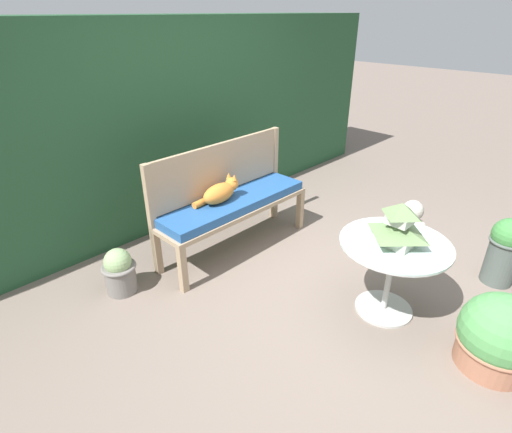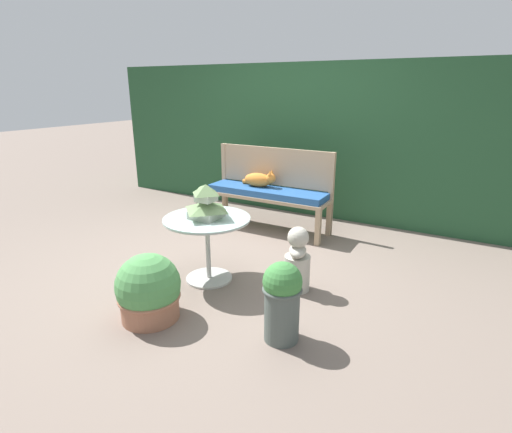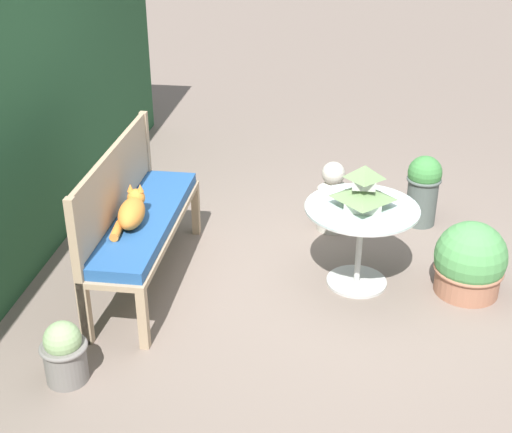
{
  "view_description": "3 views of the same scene",
  "coord_description": "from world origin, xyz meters",
  "px_view_note": "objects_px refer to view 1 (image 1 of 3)",
  "views": [
    {
      "loc": [
        -2.33,
        -1.4,
        2.11
      ],
      "look_at": [
        -0.21,
        0.67,
        0.56
      ],
      "focal_mm": 28.0,
      "sensor_mm": 36.0,
      "label": 1
    },
    {
      "loc": [
        2.23,
        -3.18,
        1.75
      ],
      "look_at": [
        0.18,
        0.41,
        0.41
      ],
      "focal_mm": 28.0,
      "sensor_mm": 36.0,
      "label": 2
    },
    {
      "loc": [
        -4.34,
        -0.29,
        2.81
      ],
      "look_at": [
        -0.17,
        0.3,
        0.64
      ],
      "focal_mm": 50.0,
      "sensor_mm": 36.0,
      "label": 3
    }
  ],
  "objects_px": {
    "garden_bench": "(235,206)",
    "pagoda_birdhouse": "(399,226)",
    "potted_plant_hedge_corner": "(119,271)",
    "garden_bust": "(408,233)",
    "cat": "(220,192)",
    "patio_table": "(393,257)",
    "potted_plant_table_far": "(498,337)",
    "potted_plant_bench_left": "(505,249)"
  },
  "relations": [
    {
      "from": "garden_bust",
      "to": "potted_plant_hedge_corner",
      "type": "height_order",
      "value": "garden_bust"
    },
    {
      "from": "cat",
      "to": "potted_plant_hedge_corner",
      "type": "distance_m",
      "value": 1.1
    },
    {
      "from": "cat",
      "to": "potted_plant_bench_left",
      "type": "height_order",
      "value": "cat"
    },
    {
      "from": "cat",
      "to": "garden_bust",
      "type": "bearing_deg",
      "value": -55.21
    },
    {
      "from": "garden_bust",
      "to": "potted_plant_hedge_corner",
      "type": "bearing_deg",
      "value": -146.79
    },
    {
      "from": "pagoda_birdhouse",
      "to": "potted_plant_hedge_corner",
      "type": "xyz_separation_m",
      "value": [
        -1.32,
        1.69,
        -0.55
      ]
    },
    {
      "from": "cat",
      "to": "patio_table",
      "type": "xyz_separation_m",
      "value": [
        0.32,
        -1.55,
        -0.14
      ]
    },
    {
      "from": "garden_bust",
      "to": "potted_plant_hedge_corner",
      "type": "xyz_separation_m",
      "value": [
        -2.13,
        1.47,
        -0.08
      ]
    },
    {
      "from": "patio_table",
      "to": "garden_bust",
      "type": "height_order",
      "value": "patio_table"
    },
    {
      "from": "cat",
      "to": "potted_plant_bench_left",
      "type": "relative_size",
      "value": 0.81
    },
    {
      "from": "cat",
      "to": "garden_bust",
      "type": "relative_size",
      "value": 0.82
    },
    {
      "from": "potted_plant_table_far",
      "to": "potted_plant_bench_left",
      "type": "relative_size",
      "value": 0.89
    },
    {
      "from": "patio_table",
      "to": "potted_plant_bench_left",
      "type": "bearing_deg",
      "value": -26.68
    },
    {
      "from": "cat",
      "to": "garden_bench",
      "type": "bearing_deg",
      "value": -24.84
    },
    {
      "from": "cat",
      "to": "garden_bust",
      "type": "distance_m",
      "value": 1.78
    },
    {
      "from": "garden_bust",
      "to": "potted_plant_hedge_corner",
      "type": "distance_m",
      "value": 2.58
    },
    {
      "from": "garden_bench",
      "to": "pagoda_birdhouse",
      "type": "bearing_deg",
      "value": -83.03
    },
    {
      "from": "cat",
      "to": "potted_plant_bench_left",
      "type": "xyz_separation_m",
      "value": [
        1.34,
        -2.07,
        -0.3
      ]
    },
    {
      "from": "cat",
      "to": "patio_table",
      "type": "height_order",
      "value": "cat"
    },
    {
      "from": "garden_bust",
      "to": "potted_plant_hedge_corner",
      "type": "relative_size",
      "value": 1.49
    },
    {
      "from": "garden_bench",
      "to": "potted_plant_hedge_corner",
      "type": "xyz_separation_m",
      "value": [
        -1.13,
        0.19,
        -0.26
      ]
    },
    {
      "from": "potted_plant_table_far",
      "to": "pagoda_birdhouse",
      "type": "bearing_deg",
      "value": 89.6
    },
    {
      "from": "garden_bench",
      "to": "pagoda_birdhouse",
      "type": "relative_size",
      "value": 4.66
    },
    {
      "from": "patio_table",
      "to": "potted_plant_hedge_corner",
      "type": "distance_m",
      "value": 2.17
    },
    {
      "from": "patio_table",
      "to": "garden_bust",
      "type": "xyz_separation_m",
      "value": [
        0.81,
        0.23,
        -0.21
      ]
    },
    {
      "from": "cat",
      "to": "potted_plant_hedge_corner",
      "type": "height_order",
      "value": "cat"
    },
    {
      "from": "cat",
      "to": "patio_table",
      "type": "bearing_deg",
      "value": -84.07
    },
    {
      "from": "patio_table",
      "to": "potted_plant_bench_left",
      "type": "height_order",
      "value": "patio_table"
    },
    {
      "from": "potted_plant_hedge_corner",
      "to": "potted_plant_bench_left",
      "type": "bearing_deg",
      "value": -43.35
    },
    {
      "from": "pagoda_birdhouse",
      "to": "garden_bust",
      "type": "xyz_separation_m",
      "value": [
        0.81,
        0.23,
        -0.47
      ]
    },
    {
      "from": "garden_bench",
      "to": "potted_plant_hedge_corner",
      "type": "height_order",
      "value": "garden_bench"
    },
    {
      "from": "garden_bench",
      "to": "potted_plant_bench_left",
      "type": "distance_m",
      "value": 2.36
    },
    {
      "from": "potted_plant_hedge_corner",
      "to": "pagoda_birdhouse",
      "type": "bearing_deg",
      "value": -52.16
    },
    {
      "from": "cat",
      "to": "potted_plant_table_far",
      "type": "distance_m",
      "value": 2.38
    },
    {
      "from": "garden_bench",
      "to": "patio_table",
      "type": "bearing_deg",
      "value": -83.03
    },
    {
      "from": "pagoda_birdhouse",
      "to": "garden_bust",
      "type": "height_order",
      "value": "pagoda_birdhouse"
    },
    {
      "from": "potted_plant_bench_left",
      "to": "potted_plant_hedge_corner",
      "type": "bearing_deg",
      "value": 136.65
    },
    {
      "from": "patio_table",
      "to": "pagoda_birdhouse",
      "type": "height_order",
      "value": "pagoda_birdhouse"
    },
    {
      "from": "potted_plant_hedge_corner",
      "to": "potted_plant_table_far",
      "type": "distance_m",
      "value": 2.8
    },
    {
      "from": "potted_plant_table_far",
      "to": "potted_plant_bench_left",
      "type": "bearing_deg",
      "value": 14.29
    },
    {
      "from": "cat",
      "to": "potted_plant_hedge_corner",
      "type": "xyz_separation_m",
      "value": [
        -1.0,
        0.14,
        -0.44
      ]
    },
    {
      "from": "patio_table",
      "to": "garden_bust",
      "type": "relative_size",
      "value": 1.33
    }
  ]
}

